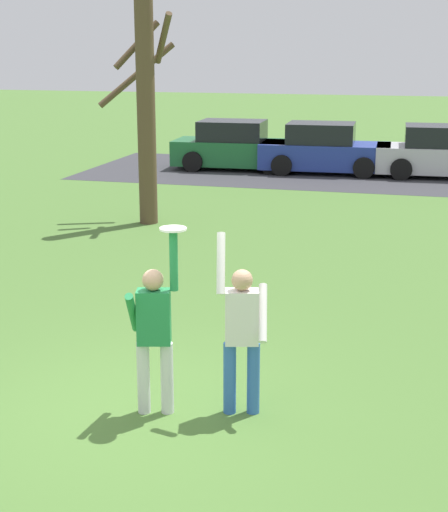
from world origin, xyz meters
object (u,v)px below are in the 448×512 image
at_px(parked_car_blue, 324,150).
at_px(parked_car_silver, 442,154).
at_px(person_catcher, 154,329).
at_px(frisbee_disc, 173,229).
at_px(parked_car_green, 236,147).
at_px(bare_tree_tall, 146,97).
at_px(person_defender, 242,329).

height_order(parked_car_blue, parked_car_silver, same).
distance_m(person_catcher, frisbee_disc, 1.13).
xyz_separation_m(parked_car_green, parked_car_silver, (6.60, 0.06, 0.00)).
bearing_deg(bare_tree_tall, parked_car_silver, 52.34).
relative_size(frisbee_disc, parked_car_silver, 0.07).
bearing_deg(bare_tree_tall, person_catcher, -69.36).
height_order(parked_car_green, parked_car_silver, same).
distance_m(person_defender, bare_tree_tall, 10.07).
distance_m(person_catcher, parked_car_blue, 17.52).
bearing_deg(parked_car_green, parked_car_blue, -3.78).
xyz_separation_m(person_catcher, parked_car_silver, (3.13, 17.63, -0.25)).
relative_size(person_defender, parked_car_blue, 0.49).
distance_m(frisbee_disc, parked_car_blue, 17.52).
height_order(person_defender, parked_car_green, person_defender).
relative_size(person_catcher, frisbee_disc, 7.30).
bearing_deg(parked_car_green, person_defender, -78.41).
height_order(parked_car_green, parked_car_blue, same).
bearing_deg(parked_car_silver, person_defender, -99.88).
bearing_deg(frisbee_disc, parked_car_blue, 92.49).
bearing_deg(bare_tree_tall, parked_car_blue, 70.94).
bearing_deg(person_defender, bare_tree_tall, -78.51).
xyz_separation_m(person_catcher, person_defender, (0.92, 0.24, -0.00)).
relative_size(parked_car_blue, bare_tree_tall, 0.76).
bearing_deg(parked_car_blue, bare_tree_tall, -111.70).
height_order(person_catcher, bare_tree_tall, bare_tree_tall).
xyz_separation_m(parked_car_green, bare_tree_tall, (0.04, -8.44, 2.12)).
relative_size(parked_car_blue, parked_car_silver, 1.00).
bearing_deg(person_catcher, parked_car_blue, 77.16).
bearing_deg(parked_car_blue, frisbee_disc, -90.16).
relative_size(parked_car_green, bare_tree_tall, 0.76).
relative_size(person_catcher, parked_car_blue, 0.50).
bearing_deg(person_defender, person_catcher, 0.00).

